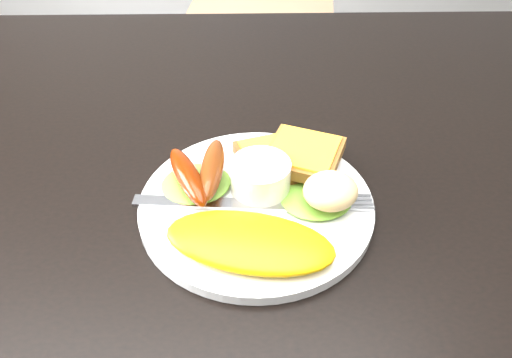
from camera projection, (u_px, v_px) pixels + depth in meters
The scene contains 14 objects.
dining_table at pixel (321, 160), 0.61m from camera, with size 1.20×0.80×0.04m, color black.
dining_chair at pixel (263, 10), 1.67m from camera, with size 0.47×0.47×0.06m, color tan.
person at pixel (185, 12), 0.94m from camera, with size 0.53×0.35×1.47m, color navy.
plate at pixel (256, 205), 0.51m from camera, with size 0.24×0.24×0.01m, color white.
lettuce_left at pixel (196, 183), 0.52m from camera, with size 0.07×0.07×0.01m, color #558F21.
lettuce_right at pixel (316, 198), 0.50m from camera, with size 0.07×0.07×0.01m, color #50951A.
omelette at pixel (250, 242), 0.45m from camera, with size 0.16×0.07×0.02m, color #FBEA09.
sausage_a at pixel (188, 176), 0.50m from camera, with size 0.02×0.10×0.02m, color #6A2206.
sausage_b at pixel (212, 169), 0.51m from camera, with size 0.02×0.10×0.02m, color #6E310B.
ramekin at pixel (260, 178), 0.51m from camera, with size 0.06×0.06×0.04m, color white.
toast_a at pixel (279, 161), 0.55m from camera, with size 0.08×0.08×0.01m, color brown.
toast_b at pixel (304, 155), 0.53m from camera, with size 0.08×0.08×0.01m, color brown.
potato_salad at pixel (330, 191), 0.48m from camera, with size 0.06×0.05×0.03m, color beige.
fork at pixel (222, 204), 0.50m from camera, with size 0.18×0.01×0.00m, color #ADAFB7.
Camera 1 is at (-0.09, -0.48, 1.11)m, focal length 35.00 mm.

